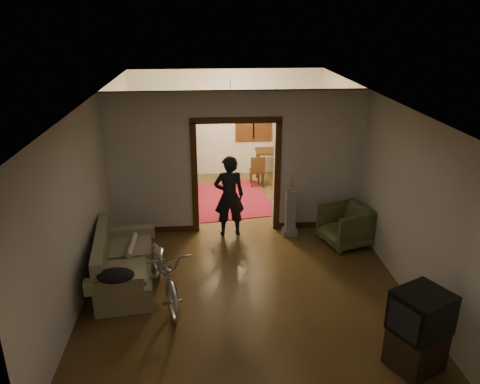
{
  "coord_description": "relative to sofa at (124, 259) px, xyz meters",
  "views": [
    {
      "loc": [
        -0.57,
        -7.91,
        4.15
      ],
      "look_at": [
        0.0,
        -0.3,
        1.2
      ],
      "focal_mm": 35.0,
      "sensor_mm": 36.0,
      "label": 1
    }
  ],
  "objects": [
    {
      "name": "sofa",
      "position": [
        0.0,
        0.0,
        0.0
      ],
      "size": [
        1.06,
        1.94,
        0.85
      ],
      "primitive_type": "cube",
      "rotation": [
        0.0,
        0.0,
        0.12
      ],
      "color": "#706E4B",
      "rests_on": "floor"
    },
    {
      "name": "floor",
      "position": [
        1.94,
        1.17,
        -0.43
      ],
      "size": [
        5.0,
        8.5,
        0.01
      ],
      "primitive_type": "cube",
      "color": "#3E2B13",
      "rests_on": "ground"
    },
    {
      "name": "oriental_rug",
      "position": [
        1.91,
        3.49,
        -0.42
      ],
      "size": [
        2.13,
        2.59,
        0.02
      ],
      "primitive_type": "cube",
      "rotation": [
        0.0,
        0.0,
        0.16
      ],
      "color": "maroon",
      "rests_on": "floor"
    },
    {
      "name": "chandelier",
      "position": [
        1.94,
        3.67,
        1.92
      ],
      "size": [
        0.24,
        0.24,
        0.24
      ],
      "primitive_type": "sphere",
      "color": "#FFE0A5",
      "rests_on": "ceiling"
    },
    {
      "name": "armchair",
      "position": [
        3.96,
        1.08,
        -0.04
      ],
      "size": [
        1.05,
        1.03,
        0.77
      ],
      "primitive_type": "imported",
      "rotation": [
        0.0,
        0.0,
        -1.27
      ],
      "color": "#4E5630",
      "rests_on": "floor"
    },
    {
      "name": "tv_stand",
      "position": [
        3.89,
        -2.23,
        -0.16
      ],
      "size": [
        0.75,
        0.73,
        0.53
      ],
      "primitive_type": "cube",
      "rotation": [
        0.0,
        0.0,
        0.47
      ],
      "color": "black",
      "rests_on": "floor"
    },
    {
      "name": "crt_tv",
      "position": [
        3.89,
        -2.23,
        0.37
      ],
      "size": [
        0.8,
        0.77,
        0.53
      ],
      "primitive_type": "cube",
      "rotation": [
        0.0,
        0.0,
        0.47
      ],
      "color": "black",
      "rests_on": "tv_stand"
    },
    {
      "name": "desk_chair",
      "position": [
        2.64,
        4.38,
        -0.03
      ],
      "size": [
        0.44,
        0.44,
        0.8
      ],
      "primitive_type": "cube",
      "rotation": [
        0.0,
        0.0,
        0.26
      ],
      "color": "#322110",
      "rests_on": "floor"
    },
    {
      "name": "wall_back",
      "position": [
        1.94,
        5.42,
        0.97
      ],
      "size": [
        5.0,
        0.02,
        2.8
      ],
      "primitive_type": "cube",
      "color": "beige",
      "rests_on": "floor"
    },
    {
      "name": "jacket",
      "position": [
        0.05,
        -0.91,
        0.25
      ],
      "size": [
        0.53,
        0.4,
        0.15
      ],
      "primitive_type": "ellipsoid",
      "color": "black",
      "rests_on": "sofa"
    },
    {
      "name": "desk",
      "position": [
        3.19,
        4.75,
        -0.02
      ],
      "size": [
        1.13,
        0.67,
        0.81
      ],
      "primitive_type": "cube",
      "rotation": [
        0.0,
        0.0,
        -0.05
      ],
      "color": "#322110",
      "rests_on": "floor"
    },
    {
      "name": "light_switch",
      "position": [
        2.99,
        1.84,
        0.82
      ],
      "size": [
        0.08,
        0.01,
        0.12
      ],
      "primitive_type": "cube",
      "color": "silver",
      "rests_on": "partition_wall"
    },
    {
      "name": "far_window",
      "position": [
        2.64,
        5.38,
        1.12
      ],
      "size": [
        0.98,
        0.06,
        1.28
      ],
      "primitive_type": "cube",
      "color": "black",
      "rests_on": "wall_back"
    },
    {
      "name": "vacuum",
      "position": [
        2.99,
        1.57,
        0.05
      ],
      "size": [
        0.32,
        0.27,
        0.95
      ],
      "primitive_type": "cube",
      "rotation": [
        0.0,
        0.0,
        0.15
      ],
      "color": "gray",
      "rests_on": "floor"
    },
    {
      "name": "wall_left",
      "position": [
        -0.56,
        1.17,
        0.97
      ],
      "size": [
        0.02,
        8.5,
        2.8
      ],
      "primitive_type": "cube",
      "color": "beige",
      "rests_on": "floor"
    },
    {
      "name": "rolled_paper",
      "position": [
        0.1,
        0.3,
        0.1
      ],
      "size": [
        0.09,
        0.76,
        0.09
      ],
      "primitive_type": "cylinder",
      "rotation": [
        1.57,
        0.0,
        0.0
      ],
      "color": "beige",
      "rests_on": "sofa"
    },
    {
      "name": "person",
      "position": [
        1.79,
        1.66,
        0.39
      ],
      "size": [
        0.63,
        0.45,
        1.63
      ],
      "primitive_type": "imported",
      "rotation": [
        0.0,
        0.0,
        3.24
      ],
      "color": "black",
      "rests_on": "floor"
    },
    {
      "name": "wall_right",
      "position": [
        4.44,
        1.17,
        0.97
      ],
      "size": [
        0.02,
        8.5,
        2.8
      ],
      "primitive_type": "cube",
      "color": "beige",
      "rests_on": "floor"
    },
    {
      "name": "bicycle",
      "position": [
        0.69,
        -0.49,
        0.06
      ],
      "size": [
        1.13,
        1.95,
        0.97
      ],
      "primitive_type": "imported",
      "rotation": [
        0.0,
        0.0,
        0.28
      ],
      "color": "silver",
      "rests_on": "floor"
    },
    {
      "name": "partition_wall",
      "position": [
        1.94,
        1.92,
        0.97
      ],
      "size": [
        5.0,
        0.14,
        2.8
      ],
      "primitive_type": "cube",
      "color": "beige",
      "rests_on": "floor"
    },
    {
      "name": "door_casing",
      "position": [
        1.94,
        1.92,
        0.67
      ],
      "size": [
        1.74,
        0.2,
        2.32
      ],
      "primitive_type": "cube",
      "color": "#3E210E",
      "rests_on": "floor"
    },
    {
      "name": "globe",
      "position": [
        0.53,
        4.83,
        1.51
      ],
      "size": [
        0.26,
        0.26,
        0.26
      ],
      "primitive_type": "sphere",
      "color": "#1E5972",
      "rests_on": "locker"
    },
    {
      "name": "locker",
      "position": [
        0.53,
        4.83,
        0.4
      ],
      "size": [
        0.92,
        0.67,
        1.66
      ],
      "primitive_type": "cube",
      "rotation": [
        0.0,
        0.0,
        -0.27
      ],
      "color": "black",
      "rests_on": "floor"
    },
    {
      "name": "ceiling",
      "position": [
        1.94,
        1.17,
        2.37
      ],
      "size": [
        5.0,
        8.5,
        0.01
      ],
      "primitive_type": "cube",
      "color": "white",
      "rests_on": "floor"
    }
  ]
}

